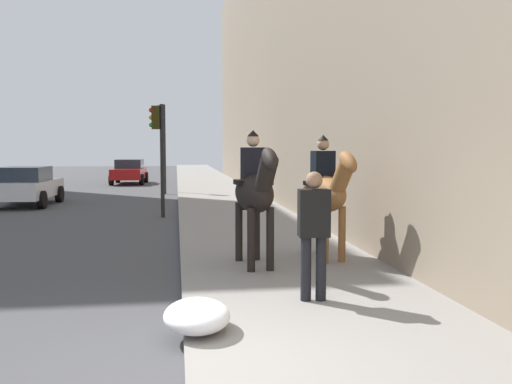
% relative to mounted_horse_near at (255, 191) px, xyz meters
% --- Properties ---
extents(sidewalk_slab, '(120.00, 3.54, 0.12)m').
position_rel_mounted_horse_near_xyz_m(sidewalk_slab, '(-4.17, -0.52, -1.34)').
color(sidewalk_slab, gray).
rests_on(sidewalk_slab, ground).
extents(mounted_horse_near, '(2.15, 0.72, 2.30)m').
position_rel_mounted_horse_near_xyz_m(mounted_horse_near, '(0.00, 0.00, 0.00)').
color(mounted_horse_near, black).
rests_on(mounted_horse_near, sidewalk_slab).
extents(mounted_horse_far, '(2.15, 0.77, 2.24)m').
position_rel_mounted_horse_near_xyz_m(mounted_horse_far, '(0.49, -1.35, -0.06)').
color(mounted_horse_far, brown).
rests_on(mounted_horse_far, sidewalk_slab).
extents(pedestrian_greeting, '(0.29, 0.42, 1.70)m').
position_rel_mounted_horse_near_xyz_m(pedestrian_greeting, '(-2.18, -0.46, -0.31)').
color(pedestrian_greeting, black).
rests_on(pedestrian_greeting, sidewalk_slab).
extents(car_mid_lane, '(4.08, 2.05, 1.44)m').
position_rel_mounted_horse_near_xyz_m(car_mid_lane, '(24.02, 4.04, -0.66)').
color(car_mid_lane, maroon).
rests_on(car_mid_lane, ground).
extents(car_far_lane, '(3.94, 2.06, 1.44)m').
position_rel_mounted_horse_near_xyz_m(car_far_lane, '(11.98, 6.74, -0.66)').
color(car_far_lane, silver).
rests_on(car_far_lane, ground).
extents(traffic_light_near_curb, '(0.20, 0.44, 3.43)m').
position_rel_mounted_horse_near_xyz_m(traffic_light_near_curb, '(7.87, 1.82, 0.92)').
color(traffic_light_near_curb, black).
rests_on(traffic_light_near_curb, ground).
extents(traffic_light_far_curb, '(0.20, 0.44, 4.08)m').
position_rel_mounted_horse_near_xyz_m(traffic_light_far_curb, '(16.44, 1.91, 1.32)').
color(traffic_light_far_curb, black).
rests_on(traffic_light_far_curb, ground).
extents(snow_pile_near, '(0.96, 0.74, 0.33)m').
position_rel_mounted_horse_near_xyz_m(snow_pile_near, '(-3.16, 1.10, -1.12)').
color(snow_pile_near, white).
rests_on(snow_pile_near, sidewalk_slab).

